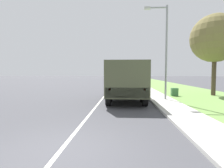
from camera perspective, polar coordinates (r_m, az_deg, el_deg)
The scene contains 11 objects.
ground_plane at distance 44.24m, azimuth 1.38°, elevation 0.85°, with size 180.00×180.00×0.00m, color #424247.
lane_centre_stripe at distance 44.24m, azimuth 1.38°, elevation 0.85°, with size 0.12×120.00×0.00m.
sidewalk_right at distance 44.30m, azimuth 7.21°, elevation 0.90°, with size 1.80×120.00×0.12m.
grass_strip_right at distance 44.81m, azimuth 12.83°, elevation 0.81°, with size 7.00×120.00×0.02m.
military_truck at distance 12.82m, azimuth 4.58°, elevation 1.51°, with size 2.56×6.66×2.76m.
car_nearest_ahead at distance 24.44m, azimuth 3.04°, elevation 0.35°, with size 1.80×4.71×1.52m.
car_second_ahead at distance 35.25m, azimuth 3.84°, elevation 1.39°, with size 1.82×4.25×1.68m.
car_third_ahead at distance 43.55m, azimuth 4.08°, elevation 1.76°, with size 1.73×3.90×1.65m.
lamp_post at distance 13.42m, azimuth 16.43°, elevation 12.53°, with size 1.69×0.24×6.74m.
tree_mid_right at distance 18.58m, azimuth 30.60°, elevation 12.68°, with size 4.27×4.27×7.27m.
utility_box at distance 16.41m, azimuth 19.73°, elevation -2.46°, with size 0.55×0.45×0.70m.
Camera 1 is at (1.60, -4.17, 2.00)m, focal length 28.00 mm.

